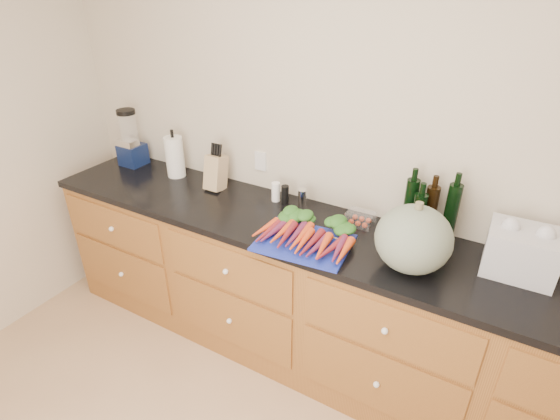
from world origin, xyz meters
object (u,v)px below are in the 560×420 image
Objects in this scene: carrots at (307,234)px; paper_towel at (175,157)px; tomato_box at (360,219)px; squash at (413,239)px; blender_appliance at (130,141)px; cutting_board at (304,243)px; knife_block at (216,172)px.

carrots is 1.83× the size of paper_towel.
tomato_box is (0.18, 0.29, -0.01)m from carrots.
squash reaches higher than tomato_box.
tomato_box is at bearing 0.41° from blender_appliance.
blender_appliance is at bearing -179.59° from tomato_box.
cutting_board is 3.18× the size of tomato_box.
blender_appliance is 0.41m from paper_towel.
tomato_box is at bearing 142.69° from squash.
blender_appliance is at bearing 178.65° from knife_block.
paper_towel reaches higher than knife_block.
blender_appliance is (-2.06, 0.25, 0.02)m from squash.
squash reaches higher than cutting_board.
knife_block reaches higher than carrots.
carrots is 1.57m from blender_appliance.
paper_towel is 0.36m from knife_block.
squash reaches higher than paper_towel.
squash is 1.60× the size of knife_block.
paper_towel is at bearing 164.29° from cutting_board.
squash is 1.68m from paper_towel.
carrots is 0.83m from knife_block.
carrots is 1.18m from paper_towel.
blender_appliance is 2.72× the size of tomato_box.
blender_appliance is (-1.54, 0.28, 0.14)m from carrots.
carrots is 1.26× the size of blender_appliance.
knife_block is at bearing 159.03° from cutting_board.
cutting_board is 0.84m from knife_block.
cutting_board is 2.14× the size of knife_block.
squash reaches higher than carrots.
squash is at bearing -37.31° from tomato_box.
paper_towel is (-1.66, 0.25, -0.02)m from squash.
tomato_box is (0.18, 0.33, 0.03)m from cutting_board.
carrots is at bearing -176.88° from squash.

